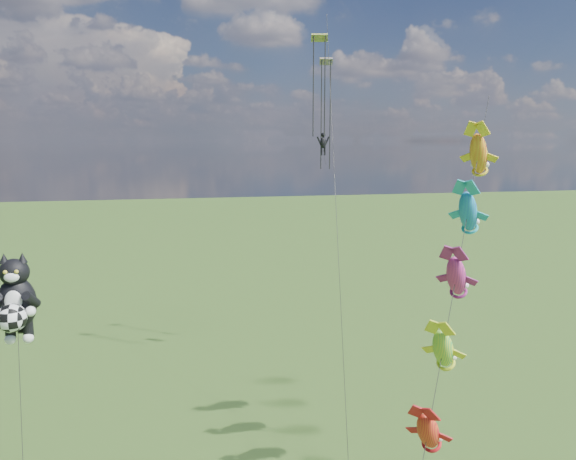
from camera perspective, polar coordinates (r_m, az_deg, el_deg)
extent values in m
cylinder|color=black|center=(32.02, -25.49, -16.36)|extent=(0.44, 2.75, 7.53)
ellipsoid|color=black|center=(31.82, -25.81, -6.70)|extent=(2.07, 1.78, 2.74)
ellipsoid|color=black|center=(31.36, -26.05, -3.87)|extent=(1.62, 1.50, 1.39)
cone|color=black|center=(31.33, -26.90, -2.59)|extent=(0.54, 0.54, 0.51)
cone|color=black|center=(31.12, -25.38, -2.55)|extent=(0.54, 0.54, 0.51)
ellipsoid|color=white|center=(30.86, -26.28, -4.33)|extent=(0.76, 0.45, 0.50)
ellipsoid|color=white|center=(31.15, -26.12, -6.55)|extent=(0.89, 0.44, 1.13)
sphere|color=gold|center=(30.81, -26.80, -3.85)|extent=(0.21, 0.21, 0.21)
sphere|color=gold|center=(30.68, -25.87, -3.83)|extent=(0.21, 0.21, 0.21)
sphere|color=white|center=(30.84, -24.69, -7.51)|extent=(0.51, 0.51, 0.51)
sphere|color=white|center=(32.32, -26.38, -9.91)|extent=(0.55, 0.55, 0.55)
sphere|color=white|center=(32.12, -24.88, -9.92)|extent=(0.55, 0.55, 0.55)
sphere|color=white|center=(30.86, -26.26, -8.03)|extent=(1.42, 1.42, 1.42)
cylinder|color=black|center=(26.25, 16.22, -7.44)|extent=(10.11, 12.22, 19.51)
ellipsoid|color=#E54B19|center=(24.69, 14.05, -19.19)|extent=(2.13, 2.32, 2.55)
ellipsoid|color=green|center=(25.55, 15.48, -11.54)|extent=(2.13, 2.32, 2.55)
ellipsoid|color=#D83387|center=(26.86, 16.73, -4.51)|extent=(2.13, 2.32, 2.55)
ellipsoid|color=blue|center=(28.53, 17.82, 1.79)|extent=(2.13, 2.32, 2.55)
ellipsoid|color=red|center=(30.53, 18.79, 7.33)|extent=(2.13, 2.32, 2.55)
cylinder|color=black|center=(34.93, 4.89, 2.59)|extent=(3.34, 16.77, 26.27)
cube|color=#26A55A|center=(40.70, 3.21, 18.92)|extent=(1.23, 0.82, 0.54)
cylinder|color=black|center=(40.15, 2.60, 14.11)|extent=(0.08, 0.08, 6.88)
cylinder|color=black|center=(40.35, 3.72, 14.08)|extent=(0.08, 0.08, 6.88)
cube|color=blue|center=(43.61, 3.90, 16.73)|extent=(1.06, 0.76, 0.54)
cylinder|color=black|center=(43.16, 3.40, 11.37)|extent=(0.08, 0.08, 8.15)
cylinder|color=black|center=(43.34, 4.27, 11.36)|extent=(0.08, 0.08, 8.15)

